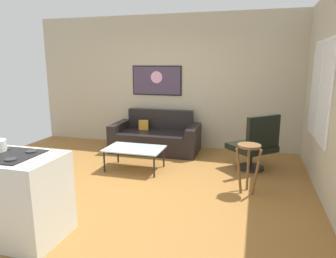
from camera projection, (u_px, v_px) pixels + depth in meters
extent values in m
cube|color=olive|center=(134.00, 187.00, 4.60)|extent=(6.40, 6.40, 0.04)
cube|color=#B8AE92|center=(175.00, 82.00, 6.58)|extent=(6.40, 0.05, 2.80)
cube|color=#B9AF92|center=(333.00, 95.00, 3.87)|extent=(0.05, 6.40, 2.80)
cube|color=black|center=(155.00, 142.00, 6.36)|extent=(1.43, 0.92, 0.41)
cube|color=black|center=(160.00, 119.00, 6.62)|extent=(1.42, 0.18, 0.41)
cube|color=black|center=(120.00, 136.00, 6.55)|extent=(0.19, 0.90, 0.57)
cube|color=black|center=(193.00, 140.00, 6.14)|extent=(0.19, 0.90, 0.57)
cube|color=gold|center=(144.00, 125.00, 6.53)|extent=(0.22, 0.14, 0.20)
cube|color=silver|center=(135.00, 149.00, 5.22)|extent=(0.98, 0.64, 0.02)
cylinder|color=#232326|center=(104.00, 162.00, 5.13)|extent=(0.03, 0.03, 0.36)
cylinder|color=#232326|center=(154.00, 167.00, 4.89)|extent=(0.03, 0.03, 0.36)
cylinder|color=#232326|center=(118.00, 153.00, 5.63)|extent=(0.03, 0.03, 0.36)
cylinder|color=#232326|center=(164.00, 157.00, 5.39)|extent=(0.03, 0.03, 0.36)
cylinder|color=black|center=(250.00, 168.00, 5.33)|extent=(0.46, 0.46, 0.04)
cylinder|color=black|center=(251.00, 157.00, 5.29)|extent=(0.06, 0.06, 0.36)
cube|color=black|center=(251.00, 147.00, 5.25)|extent=(0.91, 0.91, 0.10)
cube|color=black|center=(263.00, 132.00, 4.97)|extent=(0.53, 0.51, 0.54)
cylinder|color=brown|center=(249.00, 146.00, 4.21)|extent=(0.32, 0.32, 0.03)
cylinder|color=brown|center=(248.00, 167.00, 4.42)|extent=(0.04, 0.13, 0.67)
cylinder|color=brown|center=(239.00, 171.00, 4.26)|extent=(0.13, 0.10, 0.67)
cylinder|color=brown|center=(256.00, 172.00, 4.19)|extent=(0.13, 0.10, 0.67)
cube|color=black|center=(7.00, 155.00, 3.09)|extent=(0.60, 0.52, 0.01)
cylinder|color=#2D2D2D|center=(11.00, 159.00, 2.91)|extent=(0.11, 0.11, 0.01)
cylinder|color=#2D2D2D|center=(4.00, 149.00, 3.27)|extent=(0.11, 0.11, 0.01)
cylinder|color=#2D2D2D|center=(31.00, 151.00, 3.18)|extent=(0.11, 0.11, 0.01)
cube|color=black|center=(157.00, 81.00, 6.64)|extent=(1.11, 0.01, 0.64)
cube|color=#483A51|center=(157.00, 81.00, 6.64)|extent=(1.06, 0.02, 0.59)
cylinder|color=#E8A3C3|center=(156.00, 77.00, 6.61)|extent=(0.26, 0.01, 0.26)
cube|color=silver|center=(321.00, 91.00, 4.45)|extent=(0.02, 1.46, 1.46)
cube|color=white|center=(320.00, 91.00, 4.45)|extent=(0.01, 1.38, 1.38)
cube|color=silver|center=(320.00, 91.00, 4.45)|extent=(0.01, 0.04, 1.38)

